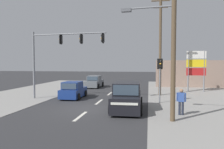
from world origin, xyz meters
TOP-DOWN VIEW (x-y plane):
  - ground_plane at (0.00, 0.00)m, footprint 140.00×140.00m
  - lane_dash_near at (0.00, -2.00)m, footprint 0.20×2.40m
  - lane_dash_mid at (0.00, 3.00)m, footprint 0.20×2.40m
  - lane_dash_far at (0.00, 8.00)m, footprint 0.20×2.40m
  - kerb_right_verge at (9.00, 2.00)m, footprint 10.00×44.00m
  - kerb_left_verge at (-8.50, 4.00)m, footprint 8.00×40.00m
  - utility_pole_foreground_right at (5.19, -2.30)m, footprint 3.78×0.59m
  - utility_pole_midground_right at (5.13, 7.61)m, footprint 1.80×0.26m
  - traffic_signal_mast at (-3.83, 3.54)m, footprint 6.87×0.90m
  - pedestal_signal_right_kerb at (4.90, 3.24)m, footprint 0.44×0.31m
  - shopping_plaza_sign at (9.27, 11.26)m, footprint 2.10×0.16m
  - shopfront_wall_far at (11.00, 16.00)m, footprint 12.00×1.00m
  - sedan_oncoming_mid at (-3.12, 13.68)m, footprint 1.90×4.24m
  - hatchback_kerbside_parked at (-2.76, 4.50)m, footprint 1.83×3.66m
  - suv_oncoming_near at (2.59, 0.15)m, footprint 2.17×4.59m
  - pedestrian_at_kerb at (6.00, -0.77)m, footprint 0.55×0.28m

SIDE VIEW (x-z plane):
  - ground_plane at x=0.00m, z-range 0.00..0.00m
  - lane_dash_near at x=0.00m, z-range 0.00..0.01m
  - lane_dash_mid at x=0.00m, z-range 0.00..0.01m
  - lane_dash_far at x=0.00m, z-range 0.00..0.01m
  - kerb_right_verge at x=9.00m, z-range 0.00..0.02m
  - kerb_left_verge at x=-8.50m, z-range 0.00..0.02m
  - hatchback_kerbside_parked at x=-2.76m, z-range -0.06..1.47m
  - sedan_oncoming_mid at x=-3.12m, z-range -0.08..1.48m
  - suv_oncoming_near at x=2.59m, z-range -0.06..1.83m
  - pedestrian_at_kerb at x=6.00m, z-range 0.11..1.74m
  - shopfront_wall_far at x=11.00m, z-range 0.00..3.60m
  - pedestal_signal_right_kerb at x=4.90m, z-range 0.64..4.20m
  - shopping_plaza_sign at x=9.27m, z-range 0.68..5.28m
  - traffic_signal_mast at x=-3.83m, z-range 1.35..7.35m
  - utility_pole_foreground_right at x=5.19m, z-range 0.35..9.02m
  - utility_pole_midground_right at x=5.13m, z-range 0.24..9.99m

